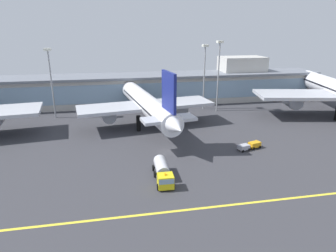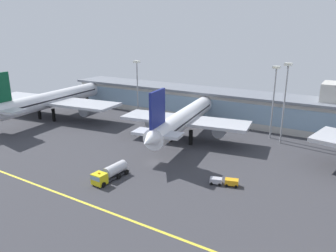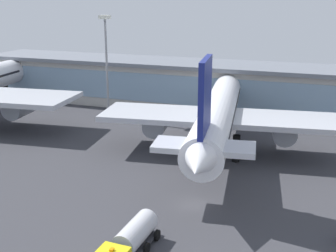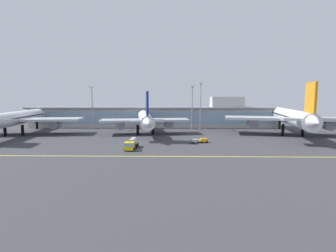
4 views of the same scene
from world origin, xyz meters
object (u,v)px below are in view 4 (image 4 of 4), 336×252
airliner_near_right (145,119)px  airliner_far_right (291,117)px  fuel_tanker_truck (131,144)px  airliner_near_left (17,118)px  baggage_tug_near (200,141)px  apron_light_mast_east (192,100)px  apron_light_mast_centre (201,99)px  apron_light_mast_west (92,101)px

airliner_near_right → airliner_far_right: bearing=-100.7°
airliner_far_right → fuel_tanker_truck: size_ratio=6.68×
airliner_near_left → baggage_tug_near: 73.81m
apron_light_mast_east → apron_light_mast_centre: bearing=-39.9°
baggage_tug_near → apron_light_mast_east: apron_light_mast_east is taller
fuel_tanker_truck → apron_light_mast_east: (21.12, 44.88, 12.23)m
airliner_near_left → airliner_far_right: airliner_far_right is taller
airliner_near_left → airliner_far_right: size_ratio=0.95×
airliner_far_right → apron_light_mast_west: 85.74m
apron_light_mast_centre → airliner_near_right: bearing=-154.0°
apron_light_mast_west → apron_light_mast_east: bearing=2.1°
airliner_far_right → apron_light_mast_east: 42.09m
airliner_far_right → baggage_tug_near: size_ratio=10.49×
fuel_tanker_truck → apron_light_mast_west: apron_light_mast_west is taller
apron_light_mast_west → apron_light_mast_east: 46.13m
airliner_near_left → apron_light_mast_east: (71.59, 17.70, 7.11)m
baggage_tug_near → apron_light_mast_centre: size_ratio=0.27×
fuel_tanker_truck → apron_light_mast_west: (-24.98, 43.16, 11.97)m
airliner_near_right → airliner_far_right: 58.49m
fuel_tanker_truck → apron_light_mast_east: size_ratio=0.44×
airliner_near_left → apron_light_mast_east: 74.09m
baggage_tug_near → apron_light_mast_west: bearing=127.2°
airliner_near_left → apron_light_mast_west: apron_light_mast_west is taller
apron_light_mast_west → apron_light_mast_centre: (49.69, -1.27, 0.96)m
baggage_tug_near → apron_light_mast_centre: (3.59, 31.73, 13.65)m
airliner_near_left → airliner_near_right: (51.24, 3.04, -0.39)m
airliner_near_right → airliner_far_right: (58.45, -1.98, 0.97)m
baggage_tug_near → fuel_tanker_truck: bearing=-171.5°
apron_light_mast_east → airliner_near_right: bearing=-144.2°
baggage_tug_near → apron_light_mast_east: 37.07m
baggage_tug_near → apron_light_mast_east: bearing=72.8°
fuel_tanker_truck → airliner_far_right: bearing=116.9°
apron_light_mast_centre → apron_light_mast_east: apron_light_mast_centre is taller
apron_light_mast_west → baggage_tug_near: bearing=-35.6°
fuel_tanker_truck → baggage_tug_near: (21.12, 10.15, -0.72)m
apron_light_mast_centre → apron_light_mast_east: bearing=140.1°
airliner_near_right → baggage_tug_near: (20.34, -20.07, -5.45)m
airliner_far_right → apron_light_mast_centre: apron_light_mast_centre is taller
airliner_near_left → apron_light_mast_east: apron_light_mast_east is taller
airliner_near_right → fuel_tanker_truck: size_ratio=5.42×
baggage_tug_near → airliner_far_right: bearing=8.2°
airliner_near_left → apron_light_mast_west: (25.49, 15.98, 6.84)m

